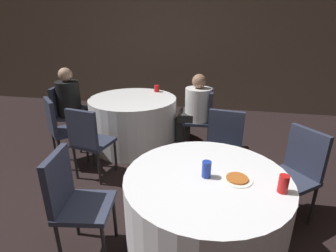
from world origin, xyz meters
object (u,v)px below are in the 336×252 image
object	(u,v)px
chair_near_northeast	(297,168)
person_black_shirt	(74,106)
table_far	(134,122)
chair_far_south	(88,138)
chair_near_north	(224,144)
pizza_plate_near	(237,179)
chair_far_southwest	(60,125)
chair_far_west	(64,110)
chair_far_east	(204,115)
soda_can_blue	(207,169)
person_white_shirt	(193,111)
chair_near_west	(72,196)
soda_can_red	(283,184)
table_near	(204,218)

from	to	relation	value
chair_near_northeast	person_black_shirt	distance (m)	3.10
table_far	chair_far_south	world-z (taller)	chair_far_south
chair_near_north	pizza_plate_near	bearing A→B (deg)	101.92
table_far	chair_far_southwest	xyz separation A→B (m)	(-0.74, -0.75, 0.17)
chair_far_west	pizza_plate_near	bearing A→B (deg)	46.13
chair_far_east	soda_can_blue	world-z (taller)	chair_far_east
chair_near_north	person_black_shirt	size ratio (longest dim) A/B	0.76
person_white_shirt	soda_can_blue	xyz separation A→B (m)	(0.31, -1.95, 0.22)
chair_far_south	chair_near_northeast	bearing A→B (deg)	4.40
chair_near_north	chair_far_southwest	distance (m)	2.08
chair_far_south	chair_far_west	distance (m)	1.23
chair_near_west	pizza_plate_near	size ratio (longest dim) A/B	4.17
chair_near_west	person_white_shirt	distance (m)	2.22
chair_far_east	person_black_shirt	world-z (taller)	person_black_shirt
chair_near_north	chair_far_southwest	world-z (taller)	same
table_far	person_white_shirt	bearing A→B (deg)	2.49
chair_near_west	chair_far_east	bearing A→B (deg)	149.12
table_far	soda_can_red	size ratio (longest dim) A/B	10.54
chair_far_southwest	person_black_shirt	distance (m)	0.64
chair_near_northeast	chair_far_east	bearing A→B (deg)	-3.21
person_black_shirt	soda_can_red	world-z (taller)	person_black_shirt
chair_far_east	chair_near_north	bearing A→B (deg)	-165.96
pizza_plate_near	soda_can_blue	world-z (taller)	soda_can_blue
person_black_shirt	soda_can_red	size ratio (longest dim) A/B	9.64
person_white_shirt	soda_can_red	size ratio (longest dim) A/B	9.20
soda_can_red	soda_can_blue	bearing A→B (deg)	170.54
chair_far_west	soda_can_blue	distance (m)	2.86
person_white_shirt	pizza_plate_near	distance (m)	2.02
chair_far_west	pizza_plate_near	distance (m)	3.03
chair_far_west	chair_far_southwest	xyz separation A→B (m)	(0.30, -0.59, 0.00)
table_far	chair_far_southwest	distance (m)	1.07
chair_near_north	chair_far_south	world-z (taller)	same
person_black_shirt	table_near	bearing A→B (deg)	41.25
chair_far_west	pizza_plate_near	size ratio (longest dim) A/B	4.17
chair_far_west	soda_can_red	xyz separation A→B (m)	(2.74, -1.84, 0.26)
table_near	soda_can_blue	size ratio (longest dim) A/B	9.87
table_near	chair_near_north	bearing A→B (deg)	82.81
chair_far_southwest	chair_near_north	bearing A→B (deg)	40.55
soda_can_blue	table_near	bearing A→B (deg)	18.72
chair_near_north	chair_far_west	xyz separation A→B (m)	(-2.38, 0.75, 0.00)
chair_near_northeast	pizza_plate_near	size ratio (longest dim) A/B	4.17
chair_far_west	chair_near_northeast	bearing A→B (deg)	61.39
chair_near_north	chair_far_west	distance (m)	2.49
chair_near_north	soda_can_red	xyz separation A→B (m)	(0.37, -1.09, 0.26)
chair_near_north	table_near	bearing A→B (deg)	90.00
soda_can_red	soda_can_blue	xyz separation A→B (m)	(-0.50, 0.08, 0.00)
chair_far_south	chair_far_west	xyz separation A→B (m)	(-0.85, 0.88, 0.00)
chair_near_west	soda_can_red	bearing A→B (deg)	83.79
person_black_shirt	soda_can_red	bearing A→B (deg)	45.81
chair_near_northeast	chair_far_east	world-z (taller)	same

